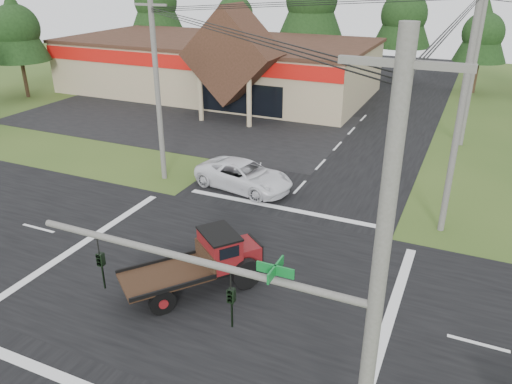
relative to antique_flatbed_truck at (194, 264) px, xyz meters
The scene contains 16 objects.
ground 1.71m from the antique_flatbed_truck, 71.04° to the left, with size 120.00×120.00×0.00m, color #304B1B.
road_ns 1.70m from the antique_flatbed_truck, 71.04° to the left, with size 12.00×120.00×0.02m, color black.
road_ew 1.70m from the antique_flatbed_truck, 71.04° to the left, with size 120.00×12.00×0.02m, color black.
parking_apron 24.36m from the antique_flatbed_truck, 123.96° to the left, with size 28.00×14.00×0.02m, color black.
cvs_building 34.39m from the antique_flatbed_truck, 116.45° to the left, with size 30.40×18.20×9.19m.
traffic_signal_mast 9.45m from the antique_flatbed_truck, 45.41° to the right, with size 8.12×0.24×7.00m.
utility_pole_nr 11.07m from the antique_flatbed_truck, 38.61° to the right, with size 2.00×0.30×11.00m.
utility_pole_nw 12.65m from the antique_flatbed_truck, 129.58° to the left, with size 2.00×0.30×10.50m.
utility_pole_ne 13.32m from the antique_flatbed_truck, 47.53° to the left, with size 2.00×0.30×11.50m.
utility_pole_n 25.08m from the antique_flatbed_truck, 70.07° to the left, with size 2.00×0.30×11.20m.
tree_row_b 47.74m from the antique_flatbed_truck, 114.40° to the left, with size 5.60×5.60×10.10m.
tree_row_d 43.63m from the antique_flatbed_truck, 89.46° to the left, with size 6.16×6.16×11.11m.
tree_row_e 42.32m from the antique_flatbed_truck, 78.46° to the left, with size 5.04×5.04×9.09m.
tree_side_w 38.44m from the antique_flatbed_truck, 146.16° to the left, with size 5.60×5.60×10.10m.
antique_flatbed_truck is the anchor object (origin of this frame).
white_pickup 10.08m from the antique_flatbed_truck, 104.34° to the left, with size 2.66×5.78×1.61m, color white.
Camera 1 is at (8.57, -15.25, 11.70)m, focal length 35.00 mm.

